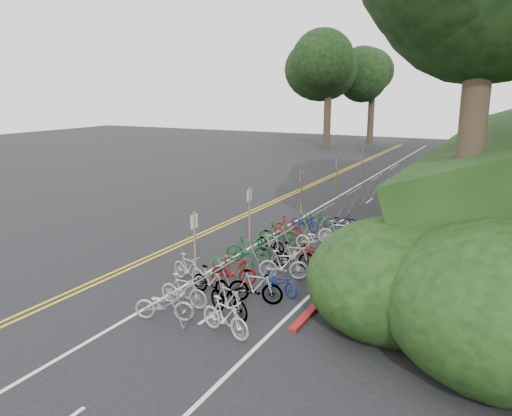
% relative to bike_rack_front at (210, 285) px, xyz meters
% --- Properties ---
extents(ground, '(120.00, 120.00, 0.00)m').
position_rel_bike_rack_front_xyz_m(ground, '(-2.92, 1.89, -0.88)').
color(ground, black).
rests_on(ground, ground).
extents(road_markings, '(7.47, 80.00, 0.01)m').
position_rel_bike_rack_front_xyz_m(road_markings, '(-2.29, 11.99, -0.87)').
color(road_markings, gold).
rests_on(road_markings, ground).
extents(red_curb, '(0.25, 28.00, 0.10)m').
position_rel_bike_rack_front_xyz_m(red_curb, '(2.78, 13.89, -0.83)').
color(red_curb, maroon).
rests_on(red_curb, ground).
extents(bike_rack_front, '(1.16, 3.01, 1.20)m').
position_rel_bike_rack_front_xyz_m(bike_rack_front, '(0.00, 0.00, 0.00)').
color(bike_rack_front, gray).
rests_on(bike_rack_front, ground).
extents(bike_racks_rest, '(1.14, 23.00, 1.17)m').
position_rel_bike_rack_front_xyz_m(bike_racks_rest, '(0.08, 14.89, -0.02)').
color(bike_racks_rest, gray).
rests_on(bike_racks_rest, ground).
extents(signpost_near, '(0.08, 0.40, 2.50)m').
position_rel_bike_rack_front_xyz_m(signpost_near, '(-1.92, 2.03, 0.55)').
color(signpost_near, brown).
rests_on(signpost_near, ground).
extents(signposts_rest, '(0.08, 18.40, 2.50)m').
position_rel_bike_rack_front_xyz_m(signposts_rest, '(-2.32, 15.89, 0.55)').
color(signposts_rest, brown).
rests_on(signposts_rest, ground).
extents(bike_front, '(0.95, 1.75, 1.01)m').
position_rel_bike_rack_front_xyz_m(bike_front, '(-2.00, 1.70, -0.37)').
color(bike_front, '#9E9EA3').
rests_on(bike_front, ground).
extents(bike_valet, '(3.53, 13.69, 1.09)m').
position_rel_bike_rack_front_xyz_m(bike_valet, '(0.07, 4.69, -0.39)').
color(bike_valet, '#9E9EA3').
rests_on(bike_valet, ground).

